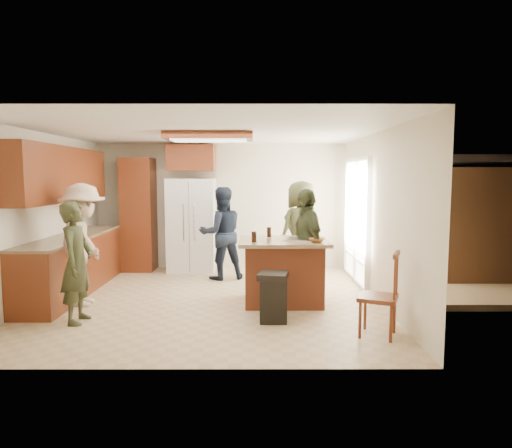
{
  "coord_description": "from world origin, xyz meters",
  "views": [
    {
      "loc": [
        0.69,
        -6.71,
        1.85
      ],
      "look_at": [
        0.7,
        -0.06,
        1.15
      ],
      "focal_mm": 32.0,
      "sensor_mm": 36.0,
      "label": 1
    }
  ],
  "objects_px": {
    "person_front_left": "(77,262)",
    "person_counter": "(83,245)",
    "kitchen_island": "(283,271)",
    "person_side_right": "(306,244)",
    "spindle_chair": "(380,298)",
    "person_behind_left": "(221,233)",
    "trash_bin": "(273,297)",
    "refrigerator": "(192,225)",
    "person_behind_right": "(301,231)"
  },
  "relations": [
    {
      "from": "person_front_left",
      "to": "refrigerator",
      "type": "relative_size",
      "value": 0.85
    },
    {
      "from": "person_behind_left",
      "to": "person_front_left",
      "type": "bearing_deg",
      "value": 37.94
    },
    {
      "from": "kitchen_island",
      "to": "refrigerator",
      "type": "bearing_deg",
      "value": 125.87
    },
    {
      "from": "kitchen_island",
      "to": "person_front_left",
      "type": "bearing_deg",
      "value": -161.23
    },
    {
      "from": "kitchen_island",
      "to": "spindle_chair",
      "type": "bearing_deg",
      "value": -54.0
    },
    {
      "from": "person_behind_right",
      "to": "spindle_chair",
      "type": "xyz_separation_m",
      "value": [
        0.62,
        -2.92,
        -0.43
      ]
    },
    {
      "from": "person_counter",
      "to": "spindle_chair",
      "type": "xyz_separation_m",
      "value": [
        3.9,
        -1.3,
        -0.42
      ]
    },
    {
      "from": "trash_bin",
      "to": "spindle_chair",
      "type": "distance_m",
      "value": 1.34
    },
    {
      "from": "kitchen_island",
      "to": "trash_bin",
      "type": "distance_m",
      "value": 0.9
    },
    {
      "from": "person_behind_left",
      "to": "person_counter",
      "type": "height_order",
      "value": "person_counter"
    },
    {
      "from": "person_counter",
      "to": "kitchen_island",
      "type": "relative_size",
      "value": 1.37
    },
    {
      "from": "person_front_left",
      "to": "person_behind_right",
      "type": "height_order",
      "value": "person_behind_right"
    },
    {
      "from": "person_front_left",
      "to": "trash_bin",
      "type": "height_order",
      "value": "person_front_left"
    },
    {
      "from": "person_behind_left",
      "to": "refrigerator",
      "type": "xyz_separation_m",
      "value": [
        -0.63,
        0.72,
        0.07
      ]
    },
    {
      "from": "person_behind_right",
      "to": "refrigerator",
      "type": "distance_m",
      "value": 2.19
    },
    {
      "from": "person_behind_left",
      "to": "kitchen_island",
      "type": "distance_m",
      "value": 1.89
    },
    {
      "from": "refrigerator",
      "to": "spindle_chair",
      "type": "distance_m",
      "value": 4.59
    },
    {
      "from": "kitchen_island",
      "to": "person_side_right",
      "type": "bearing_deg",
      "value": 30.59
    },
    {
      "from": "refrigerator",
      "to": "spindle_chair",
      "type": "relative_size",
      "value": 1.81
    },
    {
      "from": "person_behind_left",
      "to": "refrigerator",
      "type": "bearing_deg",
      "value": -67.36
    },
    {
      "from": "person_behind_left",
      "to": "person_side_right",
      "type": "distance_m",
      "value": 1.92
    },
    {
      "from": "person_front_left",
      "to": "person_behind_left",
      "type": "relative_size",
      "value": 0.93
    },
    {
      "from": "person_front_left",
      "to": "person_counter",
      "type": "height_order",
      "value": "person_counter"
    },
    {
      "from": "trash_bin",
      "to": "person_counter",
      "type": "bearing_deg",
      "value": 164.23
    },
    {
      "from": "person_behind_left",
      "to": "kitchen_island",
      "type": "relative_size",
      "value": 1.3
    },
    {
      "from": "person_front_left",
      "to": "person_behind_left",
      "type": "distance_m",
      "value": 2.96
    },
    {
      "from": "person_behind_left",
      "to": "person_behind_right",
      "type": "xyz_separation_m",
      "value": [
        1.42,
        -0.05,
        0.06
      ]
    },
    {
      "from": "person_front_left",
      "to": "spindle_chair",
      "type": "relative_size",
      "value": 1.54
    },
    {
      "from": "person_behind_right",
      "to": "refrigerator",
      "type": "xyz_separation_m",
      "value": [
        -2.05,
        0.77,
        0.02
      ]
    },
    {
      "from": "person_behind_left",
      "to": "kitchen_island",
      "type": "xyz_separation_m",
      "value": [
        1.02,
        -1.56,
        -0.35
      ]
    },
    {
      "from": "trash_bin",
      "to": "person_behind_right",
      "type": "bearing_deg",
      "value": 76.09
    },
    {
      "from": "person_behind_left",
      "to": "person_side_right",
      "type": "height_order",
      "value": "person_side_right"
    },
    {
      "from": "person_behind_right",
      "to": "trash_bin",
      "type": "xyz_separation_m",
      "value": [
        -0.59,
        -2.38,
        -0.57
      ]
    },
    {
      "from": "person_behind_left",
      "to": "trash_bin",
      "type": "bearing_deg",
      "value": 90.57
    },
    {
      "from": "person_side_right",
      "to": "person_counter",
      "type": "xyz_separation_m",
      "value": [
        -3.23,
        -0.32,
        0.04
      ]
    },
    {
      "from": "person_behind_left",
      "to": "person_counter",
      "type": "relative_size",
      "value": 0.95
    },
    {
      "from": "spindle_chair",
      "to": "refrigerator",
      "type": "bearing_deg",
      "value": 125.92
    },
    {
      "from": "person_behind_left",
      "to": "person_counter",
      "type": "distance_m",
      "value": 2.5
    },
    {
      "from": "person_side_right",
      "to": "person_counter",
      "type": "distance_m",
      "value": 3.24
    },
    {
      "from": "person_behind_left",
      "to": "refrigerator",
      "type": "distance_m",
      "value": 0.96
    },
    {
      "from": "spindle_chair",
      "to": "person_behind_left",
      "type": "bearing_deg",
      "value": 124.56
    },
    {
      "from": "person_behind_left",
      "to": "spindle_chair",
      "type": "height_order",
      "value": "person_behind_left"
    },
    {
      "from": "person_side_right",
      "to": "trash_bin",
      "type": "xyz_separation_m",
      "value": [
        -0.54,
        -1.08,
        -0.51
      ]
    },
    {
      "from": "person_side_right",
      "to": "person_behind_left",
      "type": "bearing_deg",
      "value": -149.01
    },
    {
      "from": "trash_bin",
      "to": "spindle_chair",
      "type": "bearing_deg",
      "value": -24.2
    },
    {
      "from": "person_counter",
      "to": "trash_bin",
      "type": "distance_m",
      "value": 2.85
    },
    {
      "from": "person_front_left",
      "to": "person_counter",
      "type": "xyz_separation_m",
      "value": [
        -0.22,
        0.79,
        0.11
      ]
    },
    {
      "from": "person_side_right",
      "to": "refrigerator",
      "type": "xyz_separation_m",
      "value": [
        -2.0,
        2.07,
        0.07
      ]
    },
    {
      "from": "spindle_chair",
      "to": "trash_bin",
      "type": "bearing_deg",
      "value": 155.8
    },
    {
      "from": "person_counter",
      "to": "refrigerator",
      "type": "relative_size",
      "value": 0.97
    }
  ]
}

